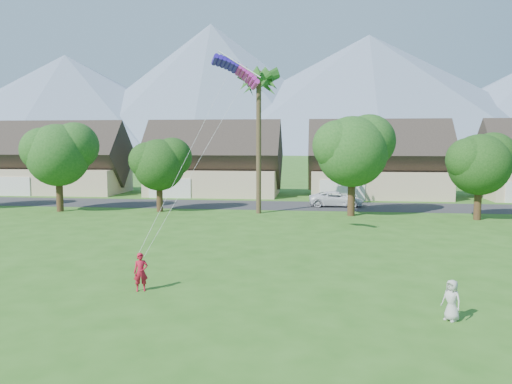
# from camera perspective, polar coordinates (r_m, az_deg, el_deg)

# --- Properties ---
(ground) EXTENTS (500.00, 500.00, 0.00)m
(ground) POSITION_cam_1_polar(r_m,az_deg,el_deg) (16.40, -4.39, -17.01)
(ground) COLOR #2D6019
(ground) RESTS_ON ground
(street) EXTENTS (90.00, 7.00, 0.01)m
(street) POSITION_cam_1_polar(r_m,az_deg,el_deg) (49.31, 3.35, -1.55)
(street) COLOR #2D2D30
(street) RESTS_ON ground
(kite_flyer) EXTENTS (0.70, 0.57, 1.65)m
(kite_flyer) POSITION_cam_1_polar(r_m,az_deg,el_deg) (21.98, -13.03, -8.90)
(kite_flyer) COLOR #AD132A
(kite_flyer) RESTS_ON ground
(watcher) EXTENTS (0.83, 0.85, 1.48)m
(watcher) POSITION_cam_1_polar(r_m,az_deg,el_deg) (19.38, 21.45, -11.44)
(watcher) COLOR #B5B5B0
(watcher) RESTS_ON ground
(parked_car) EXTENTS (5.32, 2.59, 1.46)m
(parked_car) POSITION_cam_1_polar(r_m,az_deg,el_deg) (49.17, 9.16, -0.79)
(parked_car) COLOR white
(parked_car) RESTS_ON ground
(mountain_ridge) EXTENTS (540.00, 240.00, 70.00)m
(mountain_ridge) POSITION_cam_1_polar(r_m,az_deg,el_deg) (275.84, 8.55, 10.53)
(mountain_ridge) COLOR slate
(mountain_ridge) RESTS_ON ground
(houses_row) EXTENTS (72.75, 8.19, 8.86)m
(houses_row) POSITION_cam_1_polar(r_m,az_deg,el_deg) (57.93, 4.41, 2.96)
(houses_row) COLOR beige
(houses_row) RESTS_ON ground
(tree_row) EXTENTS (62.27, 6.67, 8.45)m
(tree_row) POSITION_cam_1_polar(r_m,az_deg,el_deg) (42.95, 1.36, 3.90)
(tree_row) COLOR #47301C
(tree_row) RESTS_ON ground
(fan_palm) EXTENTS (3.00, 3.00, 13.80)m
(fan_palm) POSITION_cam_1_polar(r_m,az_deg,el_deg) (43.93, 0.31, 12.97)
(fan_palm) COLOR #4C3D26
(fan_palm) RESTS_ON ground
(parafoil_kite) EXTENTS (3.10, 1.29, 0.50)m
(parafoil_kite) POSITION_cam_1_polar(r_m,az_deg,el_deg) (29.75, -2.16, 13.89)
(parafoil_kite) COLOR #2C16AA
(parafoil_kite) RESTS_ON ground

